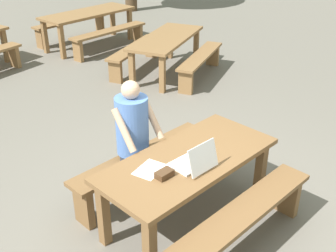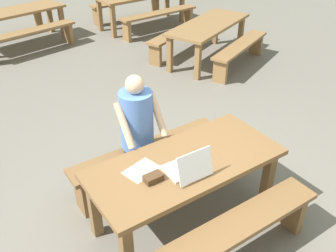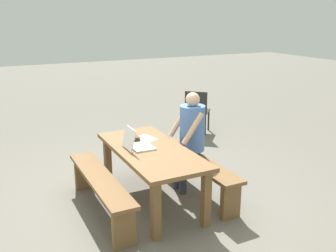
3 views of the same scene
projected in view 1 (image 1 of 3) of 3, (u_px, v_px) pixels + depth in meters
name	position (u px, v px, depth m)	size (l,w,h in m)	color
ground_plane	(187.00, 217.00, 4.25)	(30.00, 30.00, 0.00)	slate
picnic_table_front	(189.00, 167.00, 3.97)	(1.80, 0.82, 0.72)	brown
bench_near	(243.00, 220.00, 3.68)	(1.76, 0.30, 0.48)	brown
bench_far	(143.00, 163.00, 4.50)	(1.76, 0.30, 0.48)	brown
laptop	(195.00, 161.00, 3.74)	(0.34, 0.34, 0.27)	white
small_pouch	(164.00, 174.00, 3.62)	(0.16, 0.10, 0.06)	#4C331E
paper_sheet	(150.00, 169.00, 3.73)	(0.34, 0.27, 0.00)	white
person_seated	(134.00, 132.00, 4.19)	(0.44, 0.42, 1.34)	#333847
picnic_table_mid	(167.00, 42.00, 7.64)	(2.09, 1.45, 0.71)	olive
bench_mid_south	(201.00, 61.00, 7.54)	(1.73, 0.95, 0.45)	olive
bench_mid_north	(135.00, 52.00, 7.99)	(1.73, 0.95, 0.45)	olive
picnic_table_distant	(88.00, 17.00, 9.19)	(2.17, 0.93, 0.76)	olive
bench_distant_south	(109.00, 35.00, 8.94)	(1.93, 0.42, 0.48)	olive
bench_distant_north	(71.00, 25.00, 9.72)	(1.93, 0.42, 0.48)	olive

